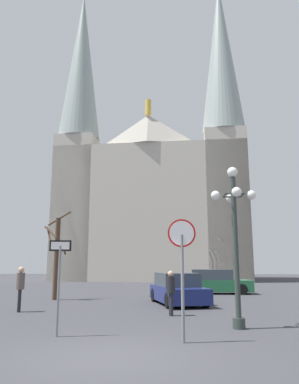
{
  "coord_description": "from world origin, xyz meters",
  "views": [
    {
      "loc": [
        1.26,
        -7.9,
        1.86
      ],
      "look_at": [
        -0.2,
        18.59,
        6.99
      ],
      "focal_mm": 34.69,
      "sensor_mm": 36.0,
      "label": 1
    }
  ],
  "objects": [
    {
      "name": "parked_car_near_navy",
      "position": [
        1.59,
        10.01,
        0.67
      ],
      "size": [
        2.84,
        4.57,
        1.43
      ],
      "color": "navy",
      "rests_on": "ground"
    },
    {
      "name": "bare_tree",
      "position": [
        -4.8,
        11.78,
        2.31
      ],
      "size": [
        1.26,
        1.46,
        4.76
      ],
      "color": "#473323",
      "rests_on": "ground"
    },
    {
      "name": "street_lamp",
      "position": [
        3.23,
        3.49,
        2.84
      ],
      "size": [
        1.39,
        1.39,
        4.83
      ],
      "color": "#2D3833",
      "rests_on": "ground"
    },
    {
      "name": "ground_plane",
      "position": [
        0.0,
        0.0,
        0.0
      ],
      "size": [
        120.0,
        120.0,
        0.0
      ],
      "primitive_type": "plane",
      "color": "#38383D"
    },
    {
      "name": "one_way_arrow_sign",
      "position": [
        -1.7,
        2.04,
        1.56
      ],
      "size": [
        0.57,
        0.14,
        2.48
      ],
      "color": "slate",
      "rests_on": "ground"
    },
    {
      "name": "cathedral",
      "position": [
        -0.75,
        35.95,
        10.52
      ],
      "size": [
        22.25,
        14.8,
        36.45
      ],
      "color": "#BCB5A5",
      "rests_on": "ground"
    },
    {
      "name": "stop_sign",
      "position": [
        1.55,
        1.46,
        2.04
      ],
      "size": [
        0.7,
        0.1,
        2.96
      ],
      "color": "slate",
      "rests_on": "ground"
    },
    {
      "name": "parked_car_far_green",
      "position": [
        4.01,
        16.25,
        0.7
      ],
      "size": [
        4.51,
        1.82,
        1.49
      ],
      "color": "#1E5B38",
      "rests_on": "ground"
    },
    {
      "name": "pedestrian_walking",
      "position": [
        1.27,
        6.13,
        0.96
      ],
      "size": [
        0.32,
        0.32,
        1.6
      ],
      "color": "black",
      "rests_on": "ground"
    },
    {
      "name": "pedestrian_standing",
      "position": [
        -4.67,
        6.85,
        1.05
      ],
      "size": [
        0.32,
        0.32,
        1.73
      ],
      "color": "black",
      "rests_on": "ground"
    }
  ]
}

